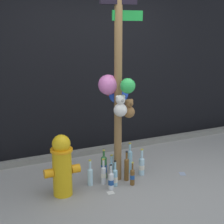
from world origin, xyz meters
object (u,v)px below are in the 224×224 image
at_px(bottle_5, 129,160).
at_px(bottle_3, 142,165).
at_px(memorial_post, 117,77).
at_px(bottle_8, 104,167).
at_px(bottle_2, 104,174).
at_px(fire_hydrant, 62,165).
at_px(bottle_9, 115,177).
at_px(bottle_1, 112,169).
at_px(bottle_6, 116,163).
at_px(bottle_4, 127,168).
at_px(bottle_0, 90,175).
at_px(bottle_10, 111,180).
at_px(bottle_7, 132,176).

bearing_deg(bottle_5, bottle_3, -55.01).
xyz_separation_m(memorial_post, bottle_8, (-0.16, 0.07, -1.19)).
distance_m(bottle_2, bottle_3, 0.58).
distance_m(fire_hydrant, bottle_5, 1.07).
bearing_deg(bottle_9, bottle_2, 132.27).
xyz_separation_m(bottle_1, bottle_9, (-0.06, -0.23, 0.00)).
bearing_deg(bottle_1, bottle_9, -104.79).
relative_size(bottle_3, bottle_6, 0.97).
distance_m(memorial_post, bottle_3, 1.26).
height_order(bottle_2, bottle_8, bottle_8).
distance_m(bottle_4, bottle_5, 0.27).
distance_m(memorial_post, bottle_0, 1.28).
xyz_separation_m(fire_hydrant, bottle_10, (0.58, -0.12, -0.26)).
relative_size(memorial_post, bottle_5, 6.08).
xyz_separation_m(bottle_4, bottle_9, (-0.20, -0.08, -0.05)).
xyz_separation_m(bottle_3, bottle_5, (-0.11, 0.15, 0.04)).
bearing_deg(bottle_4, bottle_10, -153.74).
bearing_deg(bottle_4, bottle_3, 13.91).
xyz_separation_m(fire_hydrant, bottle_9, (0.67, -0.06, -0.26)).
xyz_separation_m(bottle_4, bottle_6, (-0.03, 0.26, -0.02)).
bearing_deg(bottle_4, bottle_5, 53.99).
relative_size(bottle_0, bottle_5, 0.81).
bearing_deg(fire_hydrant, bottle_9, -4.91).
distance_m(bottle_0, bottle_1, 0.35).
bearing_deg(fire_hydrant, bottle_5, 13.11).
bearing_deg(bottle_1, bottle_4, -47.79).
height_order(memorial_post, bottle_7, memorial_post).
relative_size(fire_hydrant, bottle_8, 1.89).
bearing_deg(bottle_9, bottle_5, 39.37).
xyz_separation_m(bottle_7, bottle_9, (-0.21, 0.07, 0.00)).
xyz_separation_m(fire_hydrant, bottle_2, (0.56, 0.06, -0.25)).
bearing_deg(fire_hydrant, bottle_10, -11.82).
bearing_deg(bottle_7, bottle_3, 39.85).
bearing_deg(bottle_1, memorial_post, -34.40).
relative_size(fire_hydrant, bottle_1, 2.33).
bearing_deg(bottle_7, fire_hydrant, 171.62).
bearing_deg(bottle_8, bottle_7, -54.08).
xyz_separation_m(bottle_1, bottle_7, (0.15, -0.31, -0.00)).
relative_size(bottle_0, bottle_4, 0.85).
xyz_separation_m(bottle_1, bottle_3, (0.41, -0.09, 0.02)).
bearing_deg(memorial_post, bottle_3, -8.23).
relative_size(fire_hydrant, bottle_2, 2.22).
bearing_deg(bottle_4, bottle_2, 172.85).
distance_m(bottle_7, bottle_10, 0.30).
xyz_separation_m(bottle_6, bottle_9, (-0.17, -0.34, -0.03)).
distance_m(fire_hydrant, bottle_1, 0.79).
height_order(memorial_post, bottle_1, memorial_post).
relative_size(bottle_3, bottle_9, 1.09).
xyz_separation_m(bottle_6, bottle_10, (-0.26, -0.40, -0.03)).
xyz_separation_m(bottle_0, bottle_7, (0.49, -0.23, -0.01)).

